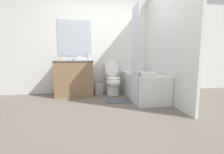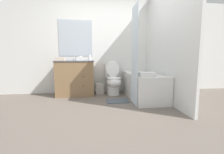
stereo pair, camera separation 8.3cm
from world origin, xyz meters
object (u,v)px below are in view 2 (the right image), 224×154
wastebasket (100,88)px  tissue_box (80,59)px  bathtub (143,86)px  soap_dispenser (89,57)px  hand_towel_folded (60,59)px  bath_mat (118,101)px  toilet (113,80)px  bath_towel_folded (147,74)px  sink_faucet (76,59)px  vanity_cabinet (76,78)px

wastebasket → tissue_box: size_ratio=2.07×
bathtub → soap_dispenser: bearing=158.6°
hand_towel_folded → bath_mat: 1.66m
tissue_box → hand_towel_folded: 0.48m
toilet → bathtub: toilet is taller
bath_towel_folded → soap_dispenser: bearing=139.3°
wastebasket → bath_towel_folded: bearing=-48.8°
toilet → wastebasket: size_ratio=3.12×
sink_faucet → wastebasket: sink_faucet is taller
wastebasket → tissue_box: bearing=-174.2°
toilet → soap_dispenser: bearing=172.3°
vanity_cabinet → bath_mat: vanity_cabinet is taller
soap_dispenser → bath_mat: bearing=-50.5°
vanity_cabinet → hand_towel_folded: 0.58m
toilet → bath_towel_folded: toilet is taller
wastebasket → soap_dispenser: 0.85m
wastebasket → bath_mat: bearing=-65.5°
sink_faucet → tissue_box: bearing=-54.9°
tissue_box → bath_mat: tissue_box is taller
toilet → hand_towel_folded: 1.39m
bath_towel_folded → toilet: bearing=121.3°
wastebasket → soap_dispenser: bearing=-171.4°
toilet → bathtub: (0.66, -0.41, -0.08)m
bathtub → bath_towel_folded: bearing=-101.8°
soap_dispenser → bath_towel_folded: bearing=-40.7°
tissue_box → bath_towel_folded: tissue_box is taller
tissue_box → soap_dispenser: size_ratio=0.78×
soap_dispenser → bath_towel_folded: soap_dispenser is taller
hand_towel_folded → vanity_cabinet: bearing=24.8°
hand_towel_folded → bath_towel_folded: hand_towel_folded is taller
bath_towel_folded → bath_mat: size_ratio=0.68×
toilet → tissue_box: tissue_box is taller
vanity_cabinet → bath_mat: (0.96, -0.71, -0.44)m
bathtub → wastebasket: (-1.00, 0.53, -0.15)m
soap_dispenser → bathtub: bearing=-21.4°
toilet → tissue_box: 0.99m
vanity_cabinet → bath_towel_folded: (1.51, -0.97, 0.17)m
sink_faucet → bath_mat: bearing=-43.4°
vanity_cabinet → hand_towel_folded: size_ratio=4.48×
toilet → bath_towel_folded: bearing=-58.7°
soap_dispenser → bath_mat: soap_dispenser is taller
hand_towel_folded → bath_mat: hand_towel_folded is taller
toilet → hand_towel_folded: bearing=-176.1°
tissue_box → bath_towel_folded: (1.38, -0.98, -0.30)m
toilet → soap_dispenser: soap_dispenser is taller
sink_faucet → tissue_box: (0.13, -0.19, 0.01)m
wastebasket → bath_towel_folded: (0.90, -1.03, 0.48)m
tissue_box → toilet: bearing=-4.9°
bath_mat → toilet: bearing=90.4°
soap_dispenser → hand_towel_folded: soap_dispenser is taller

